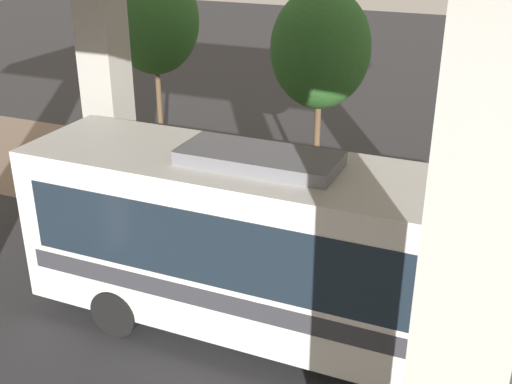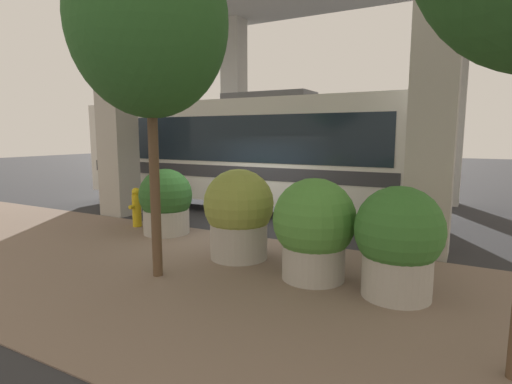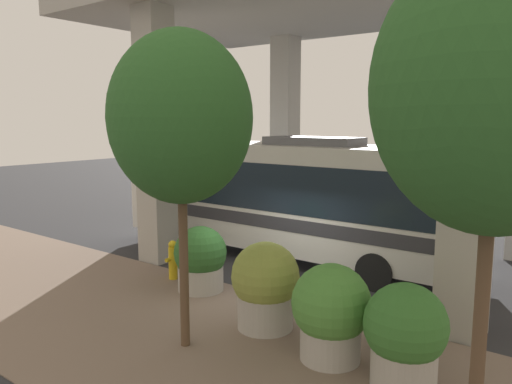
{
  "view_description": "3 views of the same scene",
  "coord_description": "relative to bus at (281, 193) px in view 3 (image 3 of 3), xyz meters",
  "views": [
    {
      "loc": [
        12.87,
        4.68,
        7.83
      ],
      "look_at": [
        1.34,
        -0.27,
        2.2
      ],
      "focal_mm": 45.0,
      "sensor_mm": 36.0,
      "label": 1
    },
    {
      "loc": [
        -8.51,
        -5.26,
        2.54
      ],
      "look_at": [
        1.54,
        0.16,
        0.89
      ],
      "focal_mm": 28.0,
      "sensor_mm": 36.0,
      "label": 2
    },
    {
      "loc": [
        -9.74,
        -7.04,
        4.37
      ],
      "look_at": [
        1.02,
        1.11,
        2.39
      ],
      "focal_mm": 35.0,
      "sensor_mm": 36.0,
      "label": 3
    }
  ],
  "objects": [
    {
      "name": "overpass",
      "position": [
        0.91,
        -1.68,
        5.03
      ],
      "size": [
        9.4,
        17.04,
        8.25
      ],
      "color": "#ADA89E",
      "rests_on": "ground"
    },
    {
      "name": "planter_back",
      "position": [
        -5.17,
        -4.62,
        -1.16
      ],
      "size": [
        1.45,
        1.45,
        1.8
      ],
      "color": "#ADA89E",
      "rests_on": "ground"
    },
    {
      "name": "planter_front",
      "position": [
        -4.75,
        -2.85,
        -1.14
      ],
      "size": [
        1.43,
        1.43,
        1.86
      ],
      "color": "#ADA89E",
      "rests_on": "ground"
    },
    {
      "name": "planter_middle",
      "position": [
        -3.86,
        -0.16,
        -1.25
      ],
      "size": [
        1.35,
        1.35,
        1.68
      ],
      "color": "#ADA89E",
      "rests_on": "ground"
    },
    {
      "name": "planter_extra",
      "position": [
        -5.3,
        -6.04,
        -1.17
      ],
      "size": [
        1.36,
        1.36,
        1.77
      ],
      "color": "#ADA89E",
      "rests_on": "ground"
    },
    {
      "name": "street_tree_near",
      "position": [
        -6.94,
        -7.5,
        2.62
      ],
      "size": [
        2.69,
        2.69,
        6.33
      ],
      "color": "brown",
      "rests_on": "ground"
    },
    {
      "name": "ground_plane",
      "position": [
        -3.09,
        -1.68,
        -2.08
      ],
      "size": [
        80.0,
        80.0,
        0.0
      ],
      "primitive_type": "plane",
      "color": "#2D2D30",
      "rests_on": "ground"
    },
    {
      "name": "bus",
      "position": [
        0.0,
        0.0,
        0.0
      ],
      "size": [
        2.63,
        11.46,
        3.85
      ],
      "color": "silver",
      "rests_on": "ground"
    },
    {
      "name": "fire_hydrant",
      "position": [
        -3.67,
        1.07,
        -1.52
      ],
      "size": [
        0.5,
        0.24,
        1.1
      ],
      "color": "gold",
      "rests_on": "ground"
    },
    {
      "name": "street_tree_far",
      "position": [
        -6.36,
        -2.1,
        2.3
      ],
      "size": [
        2.64,
        2.64,
        5.98
      ],
      "color": "brown",
      "rests_on": "ground"
    },
    {
      "name": "sidewalk_strip",
      "position": [
        -6.09,
        -1.68,
        -2.07
      ],
      "size": [
        6.0,
        40.0,
        0.02
      ],
      "color": "#7A6656",
      "rests_on": "ground"
    }
  ]
}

